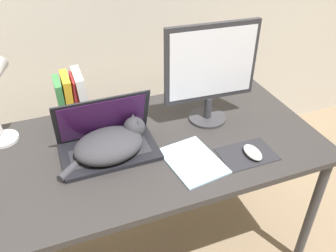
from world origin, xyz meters
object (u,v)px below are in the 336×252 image
computer_mouse (253,152)px  book_row (73,100)px  external_monitor (211,70)px  notepad (193,161)px  laptop (108,141)px  cat (112,143)px

computer_mouse → book_row: (-0.64, 0.50, 0.10)m
external_monitor → notepad: size_ratio=1.60×
laptop → cat: 0.03m
book_row → laptop: bearing=-70.2°
cat → computer_mouse: size_ratio=3.69×
laptop → external_monitor: size_ratio=0.85×
computer_mouse → book_row: bearing=141.8°
book_row → computer_mouse: bearing=-38.2°
computer_mouse → book_row: book_row is taller
external_monitor → book_row: 0.63m
cat → computer_mouse: (0.54, -0.22, -0.04)m
external_monitor → book_row: external_monitor is taller
external_monitor → notepad: external_monitor is taller
laptop → cat: bearing=-71.8°
laptop → cat: laptop is taller
cat → external_monitor: external_monitor is taller
laptop → computer_mouse: bearing=-24.4°
external_monitor → notepad: (-0.19, -0.26, -0.25)m
cat → book_row: (-0.10, 0.29, 0.07)m
computer_mouse → book_row: 0.82m
book_row → notepad: (0.39, -0.45, -0.12)m
notepad → external_monitor: bearing=53.5°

